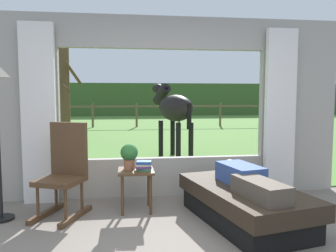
{
  "coord_description": "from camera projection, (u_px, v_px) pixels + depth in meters",
  "views": [
    {
      "loc": [
        -0.56,
        -2.51,
        1.43
      ],
      "look_at": [
        0.0,
        1.8,
        1.05
      ],
      "focal_mm": 35.86,
      "sensor_mm": 36.0,
      "label": 1
    }
  ],
  "objects": [
    {
      "name": "curtain_panel_left",
      "position": [
        39.0,
        114.0,
        4.45
      ],
      "size": [
        0.44,
        0.1,
        2.4
      ],
      "primitive_type": "cube",
      "color": "silver",
      "rests_on": "ground_plane"
    },
    {
      "name": "pasture_fence_line",
      "position": [
        137.0,
        111.0,
        15.53
      ],
      "size": [
        16.1,
        0.1,
        1.1
      ],
      "color": "brown",
      "rests_on": "outdoor_pasture_lawn"
    },
    {
      "name": "recliner_sofa",
      "position": [
        244.0,
        204.0,
        3.81
      ],
      "size": [
        1.25,
        1.86,
        0.42
      ],
      "rotation": [
        0.0,
        0.0,
        0.22
      ],
      "color": "black",
      "rests_on": "ground_plane"
    },
    {
      "name": "back_wall_with_window",
      "position": [
        164.0,
        109.0,
        4.8
      ],
      "size": [
        5.2,
        0.12,
        2.55
      ],
      "color": "#9E998E",
      "rests_on": "ground_plane"
    },
    {
      "name": "book_stack",
      "position": [
        144.0,
        166.0,
        4.14
      ],
      "size": [
        0.21,
        0.16,
        0.12
      ],
      "color": "#337247",
      "rests_on": "side_table"
    },
    {
      "name": "side_table",
      "position": [
        136.0,
        177.0,
        4.2
      ],
      "size": [
        0.44,
        0.44,
        0.52
      ],
      "color": "#4C331E",
      "rests_on": "ground_plane"
    },
    {
      "name": "curtain_panel_right",
      "position": [
        280.0,
        113.0,
        4.89
      ],
      "size": [
        0.44,
        0.1,
        2.4
      ],
      "primitive_type": "cube",
      "color": "silver",
      "rests_on": "ground_plane"
    },
    {
      "name": "distant_hill_ridge",
      "position": [
        132.0,
        100.0,
        25.29
      ],
      "size": [
        36.0,
        2.0,
        2.4
      ],
      "primitive_type": "cube",
      "color": "#3A5929",
      "rests_on": "ground_plane"
    },
    {
      "name": "reclining_person",
      "position": [
        246.0,
        179.0,
        3.73
      ],
      "size": [
        0.46,
        1.43,
        0.22
      ],
      "rotation": [
        0.0,
        0.0,
        0.22
      ],
      "color": "#334C8C",
      "rests_on": "recliner_sofa"
    },
    {
      "name": "potted_plant",
      "position": [
        129.0,
        155.0,
        4.22
      ],
      "size": [
        0.22,
        0.22,
        0.32
      ],
      "color": "#9E6042",
      "rests_on": "side_table"
    },
    {
      "name": "pasture_tree",
      "position": [
        65.0,
        93.0,
        10.4
      ],
      "size": [
        1.22,
        1.23,
        3.49
      ],
      "color": "#4C3823",
      "rests_on": "outdoor_pasture_lawn"
    },
    {
      "name": "rocking_chair",
      "position": [
        65.0,
        170.0,
        4.04
      ],
      "size": [
        0.69,
        0.8,
        1.12
      ],
      "rotation": [
        0.0,
        0.0,
        -0.4
      ],
      "color": "#4C331E",
      "rests_on": "ground_plane"
    },
    {
      "name": "horse",
      "position": [
        174.0,
        109.0,
        7.68
      ],
      "size": [
        0.98,
        1.8,
        1.73
      ],
      "rotation": [
        0.0,
        0.0,
        0.36
      ],
      "color": "black",
      "rests_on": "outdoor_pasture_lawn"
    },
    {
      "name": "outdoor_pasture_lawn",
      "position": [
        137.0,
        127.0,
        15.68
      ],
      "size": [
        36.0,
        21.68,
        0.02
      ],
      "primitive_type": "cube",
      "color": "#568438",
      "rests_on": "ground_plane"
    }
  ]
}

